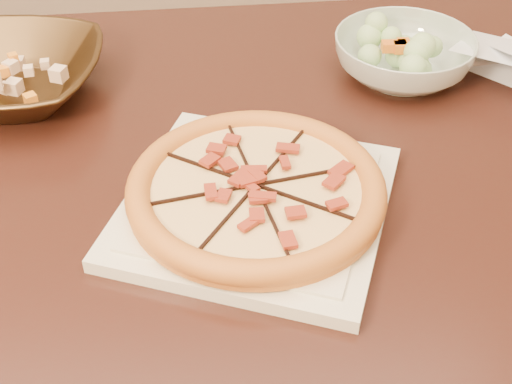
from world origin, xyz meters
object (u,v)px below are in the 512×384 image
Objects in this scene: salad_bowl at (403,57)px; bronze_bowl at (9,76)px; dining_table at (165,212)px; pizza at (256,189)px; plate at (256,205)px.

bronze_bowl is at bearing -176.80° from salad_bowl.
dining_table is at bearing -153.23° from salad_bowl.
pizza is 1.45× the size of salad_bowl.
plate is (0.13, -0.12, 0.12)m from dining_table.
bronze_bowl is (-0.22, 0.15, 0.14)m from dining_table.
plate is 1.42× the size of bronze_bowl.
dining_table is 0.23m from pizza.
plate is 1.81× the size of salad_bowl.
salad_bowl is at bearing 52.43° from plate.
salad_bowl is (0.58, 0.03, -0.00)m from bronze_bowl.
salad_bowl is (0.24, 0.31, -0.00)m from pizza.
pizza is at bearing -44.80° from dining_table.
dining_table is 6.63× the size of salad_bowl.
pizza is 0.39m from salad_bowl.
plate is at bearing -44.79° from dining_table.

